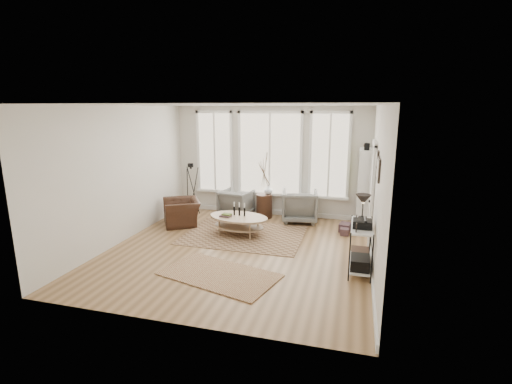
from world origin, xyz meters
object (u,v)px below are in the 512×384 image
(armchair_left, at_px, (236,203))
(armchair_right, at_px, (300,206))
(side_table, at_px, (264,186))
(accent_chair, at_px, (182,212))
(bookcase, at_px, (364,189))
(low_shelf, at_px, (361,242))
(coffee_table, at_px, (238,220))

(armchair_left, distance_m, armchair_right, 1.70)
(side_table, bearing_deg, accent_chair, -149.45)
(side_table, height_order, accent_chair, side_table)
(accent_chair, bearing_deg, side_table, 88.30)
(side_table, distance_m, accent_chair, 2.21)
(bookcase, distance_m, low_shelf, 2.56)
(coffee_table, bearing_deg, low_shelf, -24.01)
(low_shelf, bearing_deg, armchair_right, 119.92)
(low_shelf, xyz_separation_m, armchair_right, (-1.49, 2.58, -0.11))
(armchair_right, distance_m, side_table, 1.05)
(bookcase, xyz_separation_m, low_shelf, (-0.06, -2.52, -0.44))
(low_shelf, distance_m, armchair_left, 4.12)
(bookcase, relative_size, low_shelf, 1.58)
(coffee_table, distance_m, side_table, 1.58)
(side_table, xyz_separation_m, accent_chair, (-1.84, -1.09, -0.53))
(bookcase, distance_m, armchair_left, 3.30)
(low_shelf, relative_size, coffee_table, 0.87)
(accent_chair, bearing_deg, armchair_left, 100.71)
(armchair_right, xyz_separation_m, side_table, (-0.95, 0.09, 0.44))
(armchair_left, relative_size, armchair_right, 0.89)
(low_shelf, height_order, armchair_right, low_shelf)
(bookcase, bearing_deg, side_table, 176.51)
(bookcase, relative_size, side_table, 1.17)
(coffee_table, relative_size, armchair_left, 1.89)
(bookcase, height_order, low_shelf, bookcase)
(low_shelf, height_order, accent_chair, low_shelf)
(armchair_right, height_order, side_table, side_table)
(bookcase, bearing_deg, accent_chair, -167.82)
(accent_chair, bearing_deg, low_shelf, 37.46)
(side_table, bearing_deg, armchair_right, -5.27)
(low_shelf, distance_m, armchair_right, 2.98)
(armchair_left, distance_m, accent_chair, 1.50)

